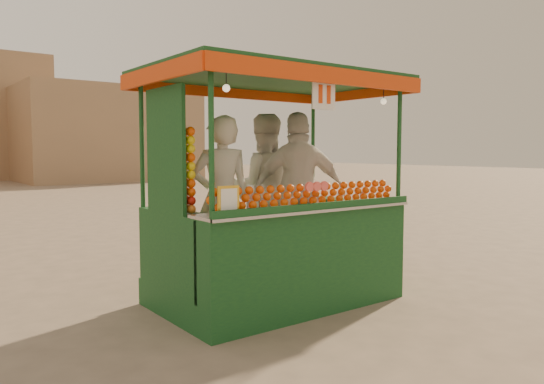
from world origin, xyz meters
TOP-DOWN VIEW (x-y plane):
  - ground at (0.00, 0.00)m, footprint 90.00×90.00m
  - building_right at (7.00, 24.00)m, footprint 9.00×6.00m
  - juice_cart at (0.21, -0.32)m, footprint 2.70×1.75m
  - vendor_left at (-0.29, -0.04)m, footprint 0.72×0.57m
  - vendor_middle at (0.52, 0.34)m, footprint 1.07×0.99m
  - vendor_right at (0.62, -0.21)m, footprint 1.12×0.90m

SIDE VIEW (x-z plane):
  - ground at x=0.00m, z-range 0.00..0.00m
  - juice_cart at x=0.21m, z-range -0.42..2.03m
  - vendor_left at x=-0.29m, z-range 0.29..2.00m
  - vendor_right at x=0.62m, z-range 0.29..2.07m
  - vendor_middle at x=0.52m, z-range 0.29..2.07m
  - building_right at x=7.00m, z-range 0.00..5.00m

